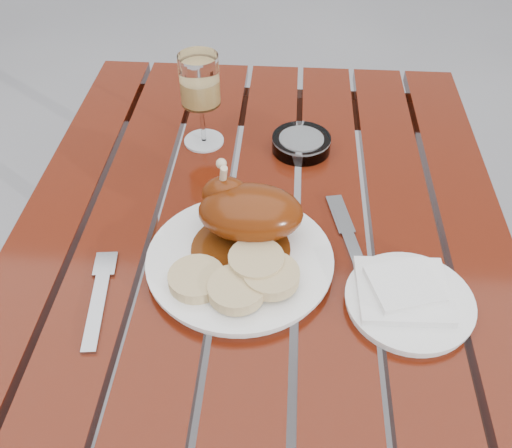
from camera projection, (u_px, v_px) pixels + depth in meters
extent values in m
cube|color=#601B0B|center=(258.00, 383.00, 1.14)|extent=(0.80, 1.20, 0.75)
cylinder|color=white|center=(240.00, 261.00, 0.86)|extent=(0.32, 0.32, 0.02)
cylinder|color=#502209|center=(241.00, 249.00, 0.86)|extent=(0.15, 0.15, 0.00)
ellipsoid|color=maroon|center=(251.00, 213.00, 0.86)|extent=(0.16, 0.11, 0.08)
ellipsoid|color=maroon|center=(226.00, 195.00, 0.87)|extent=(0.07, 0.05, 0.06)
cylinder|color=#C6B28C|center=(222.00, 184.00, 0.86)|extent=(0.02, 0.04, 0.08)
cylinder|color=tan|center=(197.00, 279.00, 0.81)|extent=(0.08, 0.08, 0.02)
cylinder|color=tan|center=(237.00, 289.00, 0.79)|extent=(0.08, 0.08, 0.02)
cylinder|color=tan|center=(271.00, 276.00, 0.80)|extent=(0.08, 0.08, 0.02)
cylinder|color=tan|center=(256.00, 261.00, 0.82)|extent=(0.08, 0.08, 0.02)
cylinder|color=#F3C76E|center=(201.00, 101.00, 1.04)|extent=(0.09, 0.09, 0.18)
cylinder|color=white|center=(409.00, 302.00, 0.80)|extent=(0.23, 0.23, 0.01)
cube|color=white|center=(403.00, 290.00, 0.80)|extent=(0.13, 0.12, 0.01)
cylinder|color=#B2B7BC|center=(301.00, 143.00, 1.07)|extent=(0.14, 0.14, 0.03)
cube|color=gray|center=(98.00, 303.00, 0.80)|extent=(0.04, 0.17, 0.01)
cube|color=gray|center=(355.00, 254.00, 0.87)|extent=(0.06, 0.20, 0.01)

